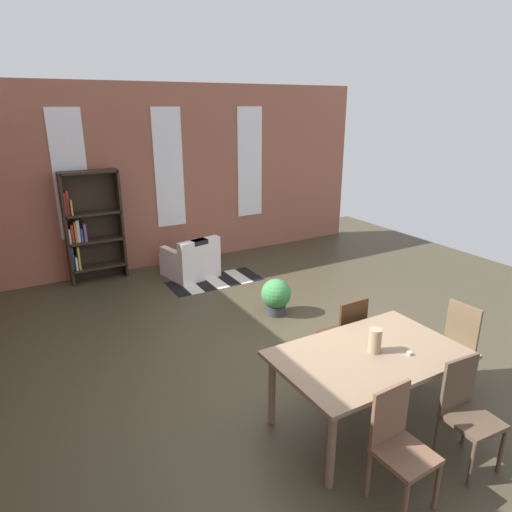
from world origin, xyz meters
TOP-DOWN VIEW (x-y plane):
  - ground_plane at (0.00, 0.00)m, footprint 11.10×11.10m
  - back_wall_brick at (0.00, 4.33)m, footprint 8.36×0.12m
  - window_pane_0 at (-1.72, 4.26)m, footprint 0.55×0.02m
  - window_pane_1 at (0.00, 4.26)m, footprint 0.55×0.02m
  - window_pane_2 at (1.72, 4.26)m, footprint 0.55×0.02m
  - dining_table at (-0.05, -1.19)m, footprint 1.76×1.10m
  - vase_on_table at (0.01, -1.19)m, footprint 0.12×0.12m
  - tealight_candle_0 at (0.25, -1.40)m, footprint 0.04×0.04m
  - dining_chair_near_left at (-0.45, -1.97)m, footprint 0.41×0.41m
  - dining_chair_near_right at (0.35, -1.97)m, footprint 0.42×0.42m
  - dining_chair_head_right at (1.21, -1.19)m, footprint 0.42×0.42m
  - dining_chair_far_right at (0.35, -0.42)m, footprint 0.40×0.40m
  - bookshelf_tall at (-1.54, 4.09)m, footprint 0.96×0.31m
  - armchair_white at (0.01, 3.37)m, footprint 0.94×0.94m
  - potted_plant_by_shelf at (0.50, 1.29)m, footprint 0.44×0.44m
  - striped_rug at (0.26, 2.93)m, footprint 1.62×0.74m

SIDE VIEW (x-z plane):
  - ground_plane at x=0.00m, z-range 0.00..0.00m
  - striped_rug at x=0.26m, z-range 0.00..0.01m
  - armchair_white at x=0.01m, z-range -0.10..0.65m
  - potted_plant_by_shelf at x=0.50m, z-range 0.02..0.57m
  - dining_chair_near_left at x=-0.45m, z-range 0.04..0.99m
  - dining_chair_near_right at x=0.35m, z-range 0.04..0.99m
  - dining_chair_head_right at x=1.21m, z-range 0.04..0.99m
  - dining_chair_far_right at x=0.35m, z-range 0.04..0.99m
  - dining_table at x=-0.05m, z-range 0.31..1.08m
  - tealight_candle_0 at x=0.25m, z-range 0.78..0.81m
  - vase_on_table at x=0.01m, z-range 0.78..1.01m
  - bookshelf_tall at x=-1.54m, z-range 0.00..1.93m
  - back_wall_brick at x=0.00m, z-range 0.00..3.35m
  - window_pane_0 at x=-1.72m, z-range 0.75..2.93m
  - window_pane_1 at x=0.00m, z-range 0.75..2.93m
  - window_pane_2 at x=1.72m, z-range 0.75..2.93m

